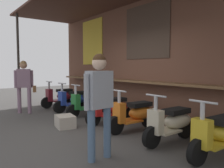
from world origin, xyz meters
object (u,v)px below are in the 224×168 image
object	(u,v)px
scooter_maroon	(62,96)
scooter_cream	(172,122)
scooter_red	(112,108)
scooter_orange	(136,114)
scooter_yellow	(219,133)
scooter_blue	(75,99)
merchandise_crate	(65,121)
shopper_browsing	(99,95)
scooter_green	(90,103)
shopper_with_handbag	(24,81)

from	to	relation	value
scooter_maroon	scooter_cream	bearing A→B (deg)	88.79
scooter_red	scooter_orange	bearing A→B (deg)	91.40
scooter_cream	scooter_yellow	world-z (taller)	same
scooter_blue	merchandise_crate	size ratio (longest dim) A/B	2.75
scooter_yellow	scooter_orange	bearing A→B (deg)	-87.54
scooter_red	scooter_cream	xyz separation A→B (m)	(1.94, 0.00, 0.00)
scooter_maroon	merchandise_crate	size ratio (longest dim) A/B	2.75
scooter_blue	shopper_browsing	size ratio (longest dim) A/B	0.84
scooter_maroon	merchandise_crate	xyz separation A→B (m)	(2.77, -1.19, -0.24)
scooter_green	scooter_cream	bearing A→B (deg)	88.38
scooter_orange	scooter_cream	distance (m)	1.03
scooter_yellow	shopper_with_handbag	distance (m)	5.78
scooter_green	shopper_browsing	distance (m)	3.35
scooter_red	scooter_blue	bearing A→B (deg)	-88.60
scooter_green	scooter_cream	size ratio (longest dim) A/B	1.00
scooter_blue	merchandise_crate	bearing A→B (deg)	51.83
scooter_green	shopper_browsing	bearing A→B (deg)	59.31
scooter_maroon	shopper_with_handbag	xyz separation A→B (m)	(0.40, -1.44, 0.63)
scooter_cream	shopper_browsing	size ratio (longest dim) A/B	0.84
scooter_maroon	scooter_yellow	distance (m)	5.96
scooter_green	merchandise_crate	world-z (taller)	scooter_green
scooter_maroon	scooter_red	world-z (taller)	same
scooter_green	shopper_browsing	xyz separation A→B (m)	(2.88, -1.60, 0.64)
scooter_cream	merchandise_crate	distance (m)	2.56
scooter_blue	merchandise_crate	xyz separation A→B (m)	(1.72, -1.19, -0.24)
scooter_cream	scooter_yellow	xyz separation A→B (m)	(0.93, -0.00, 0.00)
scooter_maroon	scooter_orange	world-z (taller)	same
scooter_green	scooter_yellow	size ratio (longest dim) A/B	1.00
shopper_with_handbag	shopper_browsing	size ratio (longest dim) A/B	1.00
scooter_yellow	merchandise_crate	bearing A→B (deg)	-67.00
scooter_green	shopper_with_handbag	distance (m)	2.23
scooter_yellow	shopper_browsing	distance (m)	2.05
shopper_with_handbag	scooter_maroon	bearing A→B (deg)	-54.95
scooter_green	scooter_red	bearing A→B (deg)	88.38
scooter_maroon	scooter_cream	distance (m)	5.03
scooter_blue	scooter_yellow	xyz separation A→B (m)	(4.91, 0.00, 0.00)
scooter_red	scooter_green	bearing A→B (deg)	-88.60
scooter_green	scooter_red	size ratio (longest dim) A/B	1.00
scooter_maroon	scooter_orange	size ratio (longest dim) A/B	1.00
merchandise_crate	scooter_yellow	bearing A→B (deg)	20.54
scooter_blue	scooter_cream	size ratio (longest dim) A/B	1.00
shopper_browsing	scooter_green	bearing A→B (deg)	145.90
merchandise_crate	shopper_browsing	bearing A→B (deg)	-11.02
scooter_blue	scooter_red	size ratio (longest dim) A/B	1.00
scooter_maroon	scooter_cream	xyz separation A→B (m)	(5.03, 0.00, 0.00)
scooter_blue	shopper_browsing	distance (m)	4.17
shopper_with_handbag	scooter_orange	bearing A→B (deg)	-138.57
shopper_with_handbag	merchandise_crate	size ratio (longest dim) A/B	3.28
scooter_blue	scooter_orange	xyz separation A→B (m)	(2.94, 0.00, 0.00)
scooter_orange	shopper_with_handbag	distance (m)	3.92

